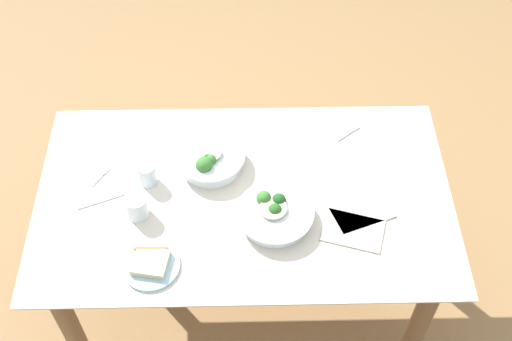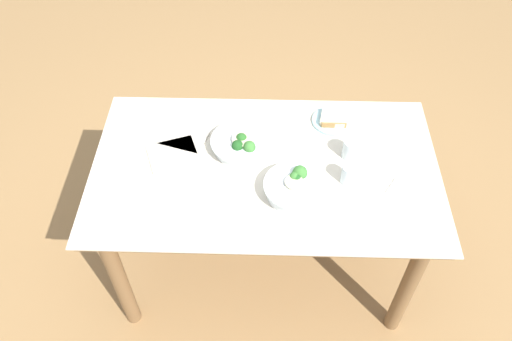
{
  "view_description": "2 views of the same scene",
  "coord_description": "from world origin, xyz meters",
  "px_view_note": "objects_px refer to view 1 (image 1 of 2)",
  "views": [
    {
      "loc": [
        -0.02,
        1.36,
        2.59
      ],
      "look_at": [
        -0.04,
        -0.09,
        0.79
      ],
      "focal_mm": 45.96,
      "sensor_mm": 36.0,
      "label": 1
    },
    {
      "loc": [
        0.0,
        -1.41,
        2.36
      ],
      "look_at": [
        -0.04,
        -0.04,
        0.79
      ],
      "focal_mm": 35.92,
      "sensor_mm": 36.0,
      "label": 2
    }
  ],
  "objects_px": {
    "broccoli_bowl_far": "(275,214)",
    "water_glass_center": "(137,207)",
    "napkin_folded_lower": "(359,207)",
    "fork_by_far_bowl": "(349,133)",
    "napkin_folded_upper": "(353,231)",
    "bread_side_plate": "(151,264)",
    "broccoli_bowl_near": "(210,160)",
    "fork_by_near_bowl": "(101,176)",
    "table_knife_left": "(104,200)",
    "water_glass_side": "(147,174)"
  },
  "relations": [
    {
      "from": "broccoli_bowl_far",
      "to": "water_glass_center",
      "type": "relative_size",
      "value": 2.95
    },
    {
      "from": "napkin_folded_lower",
      "to": "fork_by_far_bowl",
      "type": "bearing_deg",
      "value": -90.34
    },
    {
      "from": "napkin_folded_upper",
      "to": "napkin_folded_lower",
      "type": "distance_m",
      "value": 0.1
    },
    {
      "from": "broccoli_bowl_far",
      "to": "bread_side_plate",
      "type": "xyz_separation_m",
      "value": [
        0.4,
        0.18,
        -0.02
      ]
    },
    {
      "from": "water_glass_center",
      "to": "napkin_folded_lower",
      "type": "relative_size",
      "value": 0.44
    },
    {
      "from": "bread_side_plate",
      "to": "napkin_folded_upper",
      "type": "height_order",
      "value": "bread_side_plate"
    },
    {
      "from": "broccoli_bowl_far",
      "to": "fork_by_far_bowl",
      "type": "relative_size",
      "value": 2.76
    },
    {
      "from": "broccoli_bowl_near",
      "to": "bread_side_plate",
      "type": "xyz_separation_m",
      "value": [
        0.18,
        0.41,
        -0.02
      ]
    },
    {
      "from": "broccoli_bowl_far",
      "to": "napkin_folded_upper",
      "type": "distance_m",
      "value": 0.27
    },
    {
      "from": "napkin_folded_upper",
      "to": "napkin_folded_lower",
      "type": "xyz_separation_m",
      "value": [
        -0.03,
        -0.1,
        0.0
      ]
    },
    {
      "from": "napkin_folded_lower",
      "to": "napkin_folded_upper",
      "type": "bearing_deg",
      "value": 70.85
    },
    {
      "from": "fork_by_near_bowl",
      "to": "table_knife_left",
      "type": "height_order",
      "value": "same"
    },
    {
      "from": "bread_side_plate",
      "to": "fork_by_near_bowl",
      "type": "relative_size",
      "value": 2.19
    },
    {
      "from": "fork_by_far_bowl",
      "to": "napkin_folded_lower",
      "type": "xyz_separation_m",
      "value": [
        0.0,
        0.34,
        0.0
      ]
    },
    {
      "from": "table_knife_left",
      "to": "napkin_folded_upper",
      "type": "distance_m",
      "value": 0.86
    },
    {
      "from": "fork_by_far_bowl",
      "to": "napkin_folded_lower",
      "type": "relative_size",
      "value": 0.47
    },
    {
      "from": "water_glass_center",
      "to": "water_glass_side",
      "type": "distance_m",
      "value": 0.14
    },
    {
      "from": "table_knife_left",
      "to": "napkin_folded_lower",
      "type": "distance_m",
      "value": 0.88
    },
    {
      "from": "bread_side_plate",
      "to": "napkin_folded_upper",
      "type": "bearing_deg",
      "value": -169.55
    },
    {
      "from": "broccoli_bowl_near",
      "to": "fork_by_far_bowl",
      "type": "distance_m",
      "value": 0.54
    },
    {
      "from": "water_glass_center",
      "to": "table_knife_left",
      "type": "relative_size",
      "value": 0.47
    },
    {
      "from": "napkin_folded_lower",
      "to": "water_glass_side",
      "type": "bearing_deg",
      "value": -9.82
    },
    {
      "from": "broccoli_bowl_near",
      "to": "napkin_folded_lower",
      "type": "xyz_separation_m",
      "value": [
        -0.51,
        0.19,
        -0.03
      ]
    },
    {
      "from": "water_glass_side",
      "to": "napkin_folded_upper",
      "type": "bearing_deg",
      "value": 162.32
    },
    {
      "from": "broccoli_bowl_far",
      "to": "bread_side_plate",
      "type": "distance_m",
      "value": 0.44
    },
    {
      "from": "napkin_folded_upper",
      "to": "fork_by_near_bowl",
      "type": "bearing_deg",
      "value": -15.9
    },
    {
      "from": "broccoli_bowl_far",
      "to": "napkin_folded_upper",
      "type": "bearing_deg",
      "value": 168.21
    },
    {
      "from": "bread_side_plate",
      "to": "water_glass_side",
      "type": "height_order",
      "value": "water_glass_side"
    },
    {
      "from": "broccoli_bowl_near",
      "to": "water_glass_center",
      "type": "xyz_separation_m",
      "value": [
        0.24,
        0.21,
        0.01
      ]
    },
    {
      "from": "water_glass_center",
      "to": "table_knife_left",
      "type": "distance_m",
      "value": 0.14
    },
    {
      "from": "water_glass_center",
      "to": "fork_by_near_bowl",
      "type": "bearing_deg",
      "value": -47.92
    },
    {
      "from": "fork_by_near_bowl",
      "to": "napkin_folded_lower",
      "type": "xyz_separation_m",
      "value": [
        -0.91,
        0.15,
        0.0
      ]
    },
    {
      "from": "water_glass_side",
      "to": "table_knife_left",
      "type": "relative_size",
      "value": 0.46
    },
    {
      "from": "table_knife_left",
      "to": "broccoli_bowl_far",
      "type": "bearing_deg",
      "value": -30.07
    },
    {
      "from": "broccoli_bowl_far",
      "to": "broccoli_bowl_near",
      "type": "distance_m",
      "value": 0.32
    },
    {
      "from": "broccoli_bowl_far",
      "to": "water_glass_side",
      "type": "distance_m",
      "value": 0.47
    },
    {
      "from": "broccoli_bowl_far",
      "to": "napkin_folded_lower",
      "type": "height_order",
      "value": "broccoli_bowl_far"
    },
    {
      "from": "fork_by_near_bowl",
      "to": "table_knife_left",
      "type": "relative_size",
      "value": 0.45
    },
    {
      "from": "fork_by_far_bowl",
      "to": "table_knife_left",
      "type": "bearing_deg",
      "value": 160.4
    },
    {
      "from": "broccoli_bowl_near",
      "to": "table_knife_left",
      "type": "xyz_separation_m",
      "value": [
        0.37,
        0.15,
        -0.03
      ]
    },
    {
      "from": "broccoli_bowl_far",
      "to": "water_glass_side",
      "type": "bearing_deg",
      "value": -20.99
    },
    {
      "from": "broccoli_bowl_near",
      "to": "napkin_folded_upper",
      "type": "distance_m",
      "value": 0.56
    },
    {
      "from": "water_glass_center",
      "to": "fork_by_far_bowl",
      "type": "xyz_separation_m",
      "value": [
        -0.76,
        -0.36,
        -0.04
      ]
    },
    {
      "from": "broccoli_bowl_near",
      "to": "napkin_folded_lower",
      "type": "relative_size",
      "value": 1.22
    },
    {
      "from": "bread_side_plate",
      "to": "water_glass_side",
      "type": "xyz_separation_m",
      "value": [
        0.04,
        -0.35,
        0.03
      ]
    },
    {
      "from": "water_glass_center",
      "to": "fork_by_near_bowl",
      "type": "relative_size",
      "value": 1.03
    },
    {
      "from": "napkin_folded_upper",
      "to": "water_glass_side",
      "type": "bearing_deg",
      "value": -17.68
    },
    {
      "from": "broccoli_bowl_far",
      "to": "napkin_folded_upper",
      "type": "relative_size",
      "value": 1.29
    },
    {
      "from": "broccoli_bowl_near",
      "to": "bread_side_plate",
      "type": "distance_m",
      "value": 0.45
    },
    {
      "from": "bread_side_plate",
      "to": "fork_by_near_bowl",
      "type": "bearing_deg",
      "value": -60.57
    }
  ]
}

